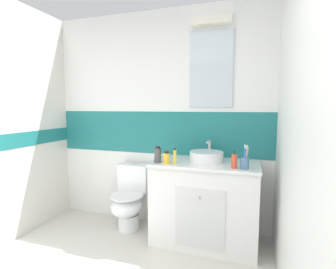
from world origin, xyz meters
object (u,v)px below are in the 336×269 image
Objects in this scene: toothpaste_tube_upright at (175,156)px; lotion_bottle_short at (166,158)px; sink_basin at (206,156)px; toothbrush_cup at (245,162)px; soap_dispenser at (234,161)px; toilet at (130,199)px; mouthwash_bottle at (158,155)px.

toothpaste_tube_upright is 0.09m from lotion_bottle_short.
sink_basin is 3.13× the size of lotion_bottle_short.
toothbrush_cup is (0.38, -0.20, 0.00)m from sink_basin.
toothbrush_cup is 0.09m from soap_dispenser.
sink_basin is at bearing 34.74° from toothpaste_tube_upright.
toothpaste_tube_upright reaches higher than toilet.
toothbrush_cup reaches higher than mouthwash_bottle.
lotion_bottle_short reaches higher than toilet.
toothpaste_tube_upright is 1.28× the size of lotion_bottle_short.
toothbrush_cup is 1.84× the size of lotion_bottle_short.
toothpaste_tube_upright is at bearing -145.26° from sink_basin.
toilet is at bearing 153.03° from mouthwash_bottle.
sink_basin is at bearing 29.06° from lotion_bottle_short.
toothbrush_cup is at bearing -0.27° from soap_dispenser.
soap_dispenser is at bearing -0.82° from toothpaste_tube_upright.
toothbrush_cup reaches higher than toothpaste_tube_upright.
mouthwash_bottle is (0.43, -0.22, 0.58)m from toilet.
toothpaste_tube_upright is (0.61, -0.22, 0.58)m from toilet.
lotion_bottle_short is at bearing -23.50° from toilet.
sink_basin reaches higher than soap_dispenser.
soap_dispenser is 0.65m from lotion_bottle_short.
mouthwash_bottle reaches higher than toothpaste_tube_upright.
toilet is (-0.88, 0.03, -0.56)m from sink_basin.
sink_basin reaches higher than mouthwash_bottle.
mouthwash_bottle is (-0.18, -0.00, 0.00)m from toothpaste_tube_upright.
toilet is 4.50× the size of mouthwash_bottle.
mouthwash_bottle is (-0.45, -0.19, 0.02)m from sink_basin.
toothbrush_cup is at bearing -10.21° from toilet.
lotion_bottle_short is at bearing -5.07° from mouthwash_bottle.
lotion_bottle_short is (-0.74, -0.00, -0.00)m from toothbrush_cup.
soap_dispenser reaches higher than toilet.
toothpaste_tube_upright reaches higher than lotion_bottle_short.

